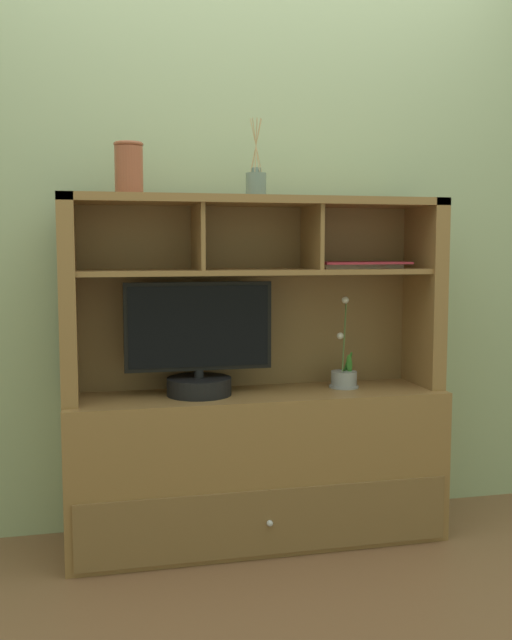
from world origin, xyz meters
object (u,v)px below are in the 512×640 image
at_px(magazine_stack_left, 358,265).
at_px(diffuser_bottle, 256,184).
at_px(tv_monitor, 199,350).
at_px(ceramic_vase, 129,169).
at_px(media_console, 256,435).
at_px(potted_orchid, 344,376).

relative_size(magazine_stack_left, diffuser_bottle, 1.26).
bearing_deg(tv_monitor, magazine_stack_left, 2.36).
xyz_separation_m(tv_monitor, ceramic_vase, (-0.25, 0.02, 0.68)).
height_order(media_console, diffuser_bottle, diffuser_bottle).
bearing_deg(ceramic_vase, media_console, 0.04).
bearing_deg(magazine_stack_left, tv_monitor, -177.64).
relative_size(media_console, potted_orchid, 3.99).
distance_m(potted_orchid, ceramic_vase, 1.17).
bearing_deg(magazine_stack_left, potted_orchid, -164.71).
height_order(tv_monitor, diffuser_bottle, diffuser_bottle).
height_order(tv_monitor, magazine_stack_left, magazine_stack_left).
xyz_separation_m(media_console, magazine_stack_left, (0.43, 0.01, 0.67)).
height_order(media_console, ceramic_vase, ceramic_vase).
height_order(magazine_stack_left, diffuser_bottle, diffuser_bottle).
relative_size(potted_orchid, ceramic_vase, 1.94).
xyz_separation_m(potted_orchid, magazine_stack_left, (0.06, 0.02, 0.45)).
bearing_deg(ceramic_vase, tv_monitor, -4.33).
relative_size(tv_monitor, potted_orchid, 1.52).
relative_size(tv_monitor, ceramic_vase, 2.95).
bearing_deg(ceramic_vase, potted_orchid, -0.56).
height_order(media_console, magazine_stack_left, media_console).
relative_size(potted_orchid, magazine_stack_left, 0.99).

